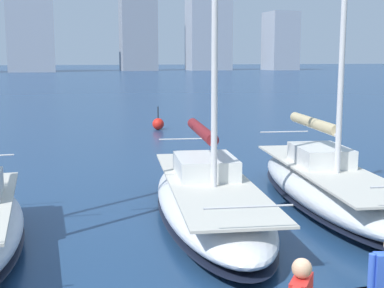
# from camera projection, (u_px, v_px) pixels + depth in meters

# --- Properties ---
(sailboat_tan) EXTENTS (3.80, 9.61, 11.18)m
(sailboat_tan) POSITION_uv_depth(u_px,v_px,m) (326.00, 183.00, 15.74)
(sailboat_tan) COLOR silver
(sailboat_tan) RESTS_ON ground
(sailboat_maroon) EXTENTS (3.98, 9.67, 10.41)m
(sailboat_maroon) POSITION_uv_depth(u_px,v_px,m) (209.00, 197.00, 14.38)
(sailboat_maroon) COLOR white
(sailboat_maroon) RESTS_ON ground
(channel_buoy) EXTENTS (0.70, 0.70, 1.40)m
(channel_buoy) POSITION_uv_depth(u_px,v_px,m) (158.00, 124.00, 32.32)
(channel_buoy) COLOR red
(channel_buoy) RESTS_ON ground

